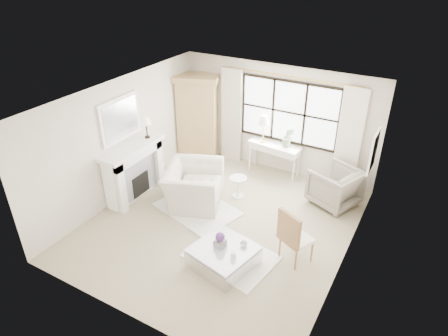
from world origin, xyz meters
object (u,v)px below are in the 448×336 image
(console_table, at_px, (274,158))
(club_armchair, at_px, (194,185))
(armoire, at_px, (198,116))
(coffee_table, at_px, (224,257))

(console_table, xyz_separation_m, club_armchair, (-1.02, -2.11, 0.04))
(armoire, xyz_separation_m, club_armchair, (1.14, -1.99, -0.70))
(club_armchair, bearing_deg, coffee_table, -153.64)
(armoire, distance_m, console_table, 2.29)
(armoire, height_order, coffee_table, armoire)
(armoire, bearing_deg, coffee_table, -71.62)
(armoire, height_order, club_armchair, armoire)
(armoire, xyz_separation_m, console_table, (2.16, 0.12, -0.74))
(armoire, distance_m, club_armchair, 2.40)
(armoire, relative_size, coffee_table, 1.88)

